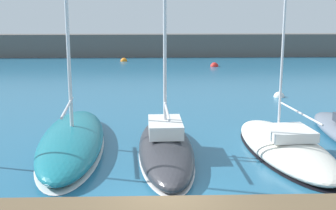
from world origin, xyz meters
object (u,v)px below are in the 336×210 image
sailboat_ivory_fourth (285,146)px  mooring_buoy_red (214,66)px  mooring_buoy_white (279,97)px  sailboat_teal_second (72,139)px  sailboat_charcoal_third (166,146)px  mooring_buoy_orange (124,61)px

sailboat_ivory_fourth → mooring_buoy_red: sailboat_ivory_fourth is taller
sailboat_ivory_fourth → mooring_buoy_white: 12.38m
sailboat_teal_second → mooring_buoy_white: 16.34m
sailboat_ivory_fourth → mooring_buoy_red: (0.79, 28.14, -0.30)m
sailboat_charcoal_third → mooring_buoy_red: sailboat_charcoal_third is taller
sailboat_teal_second → mooring_buoy_red: (9.81, 27.13, -0.40)m
mooring_buoy_orange → sailboat_ivory_fourth: bearing=-75.0°
sailboat_charcoal_third → mooring_buoy_white: 14.48m
mooring_buoy_orange → mooring_buoy_red: bearing=-27.1°
sailboat_charcoal_third → mooring_buoy_orange: sailboat_charcoal_third is taller
sailboat_teal_second → sailboat_charcoal_third: sailboat_teal_second is taller
sailboat_charcoal_third → mooring_buoy_red: size_ratio=20.25×
sailboat_teal_second → mooring_buoy_orange: size_ratio=22.23×
mooring_buoy_red → sailboat_charcoal_third: bearing=-101.6°
sailboat_ivory_fourth → mooring_buoy_orange: 34.24m
sailboat_ivory_fourth → mooring_buoy_orange: bearing=8.9°
sailboat_teal_second → sailboat_ivory_fourth: bearing=-100.4°
sailboat_ivory_fourth → mooring_buoy_white: size_ratio=18.52×
sailboat_teal_second → sailboat_charcoal_third: (4.02, -1.03, -0.01)m
sailboat_teal_second → mooring_buoy_white: size_ratio=23.39×
sailboat_charcoal_third → mooring_buoy_red: bearing=-13.2°
mooring_buoy_white → mooring_buoy_red: (-2.27, 16.14, 0.00)m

